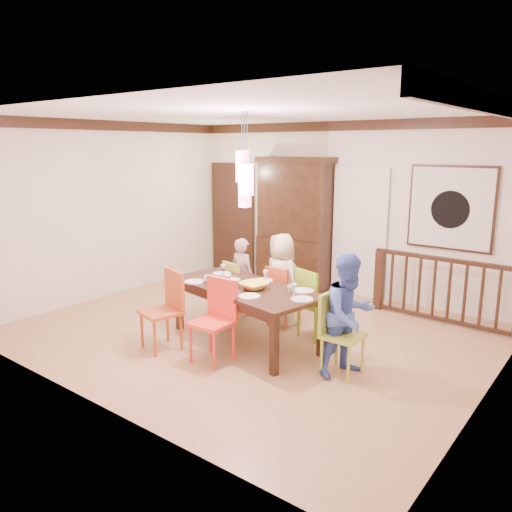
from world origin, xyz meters
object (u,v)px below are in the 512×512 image
Objects in this scene: chair_far_left at (241,286)px; person_far_mid at (281,279)px; dining_table at (245,292)px; chair_end_right at (343,329)px; person_end_right at (349,315)px; china_hutch at (294,223)px; person_far_left at (242,277)px; balustrade at (449,290)px.

person_far_mid reaches higher than chair_far_left.
chair_end_right is at bearing 8.47° from dining_table.
chair_far_left is at bearing 143.96° from dining_table.
person_end_right is (2.12, -0.71, 0.19)m from chair_far_left.
person_far_mid is at bearing -151.31° from chair_far_left.
china_hutch is at bearing -64.78° from chair_far_left.
person_far_left is (0.28, -1.81, -0.57)m from china_hutch.
chair_far_left is at bearing 70.84° from chair_end_right.
chair_far_left is 0.20m from person_far_left.
person_far_mid is (0.70, 0.00, 0.07)m from person_far_left.
person_end_right is (1.51, -0.86, 0.03)m from person_far_mid.
dining_table is 1.61× the size of person_end_right.
chair_end_right is 0.17m from person_end_right.
person_far_left is at bearing 91.33° from person_end_right.
person_end_right reaches higher than person_far_mid.
china_hutch reaches higher than dining_table.
person_far_left is (-0.72, 0.82, -0.08)m from dining_table.
person_end_right reaches higher than chair_far_left.
dining_table is at bearing -69.32° from china_hutch.
balustrade is at bearing 13.36° from person_end_right.
person_far_mid reaches higher than dining_table.
chair_far_left is 0.38× the size of balustrade.
person_far_mid is (-1.45, 0.89, 0.13)m from chair_end_right.
person_end_right is at bearing 9.53° from dining_table.
dining_table is 2.42× the size of chair_end_right.
balustrade is 1.65× the size of person_end_right.
balustrade is at bearing -144.40° from person_far_left.
balustrade is 2.39m from person_far_mid.
chair_end_right is 1.71m from person_far_mid.
balustrade is at bearing 61.69° from dining_table.
chair_far_left is 2.20m from chair_end_right.
person_far_mid is at bearing 82.75° from person_end_right.
chair_end_right is 0.40× the size of china_hutch.
person_end_right is at bearing 164.81° from person_far_left.
chair_end_right reaches higher than dining_table.
chair_end_right is 0.70× the size of person_far_mid.
chair_far_left is 0.73× the size of person_far_left.
china_hutch is at bearing 175.20° from balustrade.
person_far_left reaches higher than balustrade.
chair_far_left reaches higher than dining_table.
dining_table is 1.10m from person_far_left.
dining_table is 2.86m from china_hutch.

